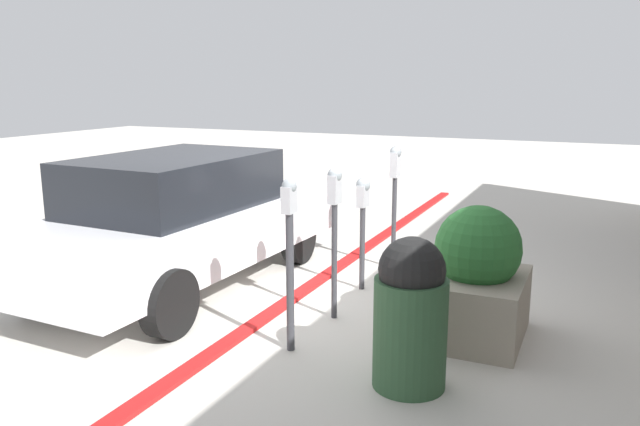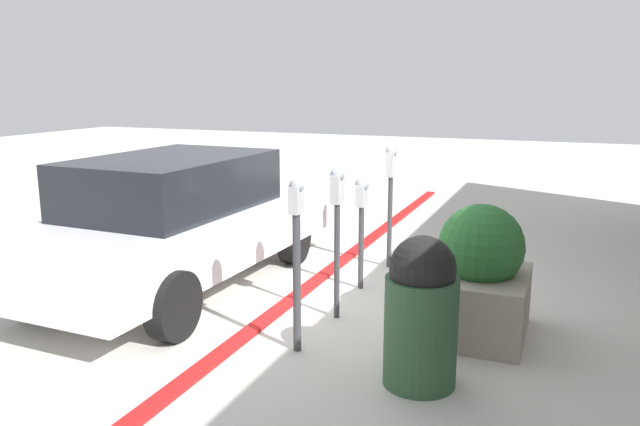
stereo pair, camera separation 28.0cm
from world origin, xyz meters
name	(u,v)px [view 2 (the right image)]	position (x,y,z in m)	size (l,w,h in m)	color
ground_plane	(307,295)	(0.00, 0.00, 0.00)	(40.00, 40.00, 0.00)	beige
curb_strip	(301,293)	(0.00, 0.08, 0.02)	(13.77, 0.16, 0.04)	red
parking_meter_nearest	(297,243)	(-1.37, -0.49, 0.99)	(0.15, 0.13, 1.54)	#38383D
parking_meter_second	(337,212)	(-0.50, -0.54, 1.09)	(0.17, 0.14, 1.53)	#38383D
parking_meter_middle	(362,208)	(0.45, -0.48, 0.95)	(0.19, 0.16, 1.29)	#38383D
parking_meter_fourth	(391,181)	(1.40, -0.55, 1.12)	(0.17, 0.15, 1.56)	#38383D
planter_box	(479,278)	(-0.39, -1.91, 0.55)	(1.11, 0.88, 1.25)	gray
parked_car_front	(180,220)	(-0.29, 1.44, 0.80)	(4.39, 1.86, 1.54)	silver
trash_bin	(421,312)	(-1.57, -1.64, 0.60)	(0.57, 0.57, 1.20)	#2D5133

